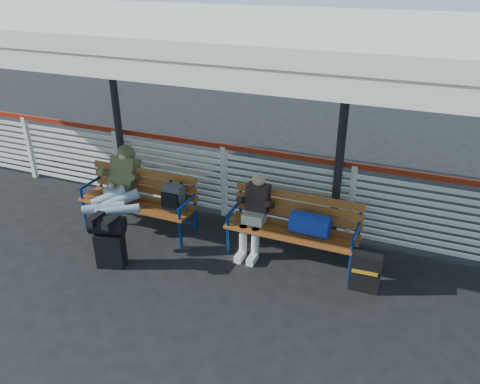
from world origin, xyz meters
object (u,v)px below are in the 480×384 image
at_px(bench_right, 300,223).
at_px(traveler_man, 116,196).
at_px(bench_left, 147,195).
at_px(suitcase_side, 366,271).
at_px(companion_person, 255,213).
at_px(luggage_stack, 109,239).

xyz_separation_m(bench_right, traveler_man, (-2.65, -0.42, 0.10)).
distance_m(bench_left, suitcase_side, 3.33).
distance_m(companion_person, suitcase_side, 1.66).
relative_size(luggage_stack, companion_person, 0.66).
relative_size(traveler_man, companion_person, 1.43).
relative_size(bench_left, companion_person, 1.57).
relative_size(bench_right, suitcase_side, 3.50).
bearing_deg(luggage_stack, suitcase_side, -3.56).
bearing_deg(traveler_man, suitcase_side, 1.74).
relative_size(bench_right, companion_person, 1.57).
bearing_deg(suitcase_side, luggage_stack, -169.02).
distance_m(bench_right, suitcase_side, 1.05).
xyz_separation_m(luggage_stack, bench_left, (-0.05, 1.04, 0.16)).
bearing_deg(bench_left, suitcase_side, -4.22).
xyz_separation_m(luggage_stack, suitcase_side, (3.25, 0.80, -0.15)).
xyz_separation_m(traveler_man, suitcase_side, (3.60, 0.11, -0.42)).
relative_size(luggage_stack, suitcase_side, 1.47).
height_order(bench_right, suitcase_side, bench_right).
bearing_deg(bench_right, bench_left, -178.27).
relative_size(bench_right, traveler_man, 1.10).
height_order(luggage_stack, bench_right, bench_right).
height_order(bench_left, traveler_man, traveler_man).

